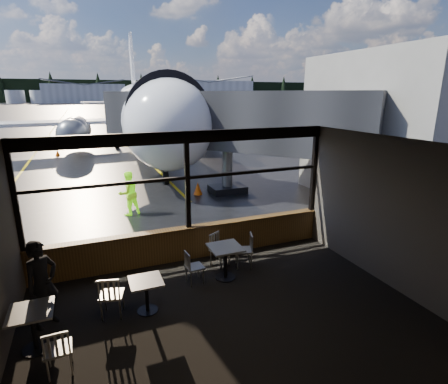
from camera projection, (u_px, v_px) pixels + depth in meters
ground_plane at (89, 107)px, 116.95m from camera, size 520.00×520.00×0.00m
carpet_floor at (232, 321)px, 7.01m from camera, size 8.00×6.00×0.01m
ceiling at (233, 148)px, 6.06m from camera, size 8.00×6.00×0.04m
wall_right at (393, 214)px, 7.97m from camera, size 0.04×6.00×3.50m
wall_back at (338, 343)px, 3.86m from camera, size 8.00×0.04×3.50m
window_sill at (189, 243)px, 9.57m from camera, size 8.00×0.28×0.90m
window_header at (186, 137)px, 8.79m from camera, size 8.00×0.18×0.30m
mullion_left at (14, 197)px, 7.69m from camera, size 0.12×0.12×2.60m
mullion_centre at (187, 181)px, 9.10m from camera, size 0.12×0.12×2.60m
mullion_right at (314, 170)px, 10.51m from camera, size 0.12×0.12×2.60m
window_transom at (187, 178)px, 9.07m from camera, size 8.00×0.10×0.08m
airliner at (142, 77)px, 27.63m from camera, size 34.25×39.86×11.37m
jet_bridge at (232, 138)px, 15.21m from camera, size 9.50×11.61×5.07m
cafe_table_near at (225, 262)px, 8.54m from camera, size 0.77×0.77×0.84m
cafe_table_mid at (147, 296)px, 7.24m from camera, size 0.66×0.66×0.72m
cafe_table_left at (34, 330)px, 6.13m from camera, size 0.73×0.73×0.80m
chair_near_e at (244, 250)px, 9.12m from camera, size 0.62×0.62×0.91m
chair_near_w at (195, 267)px, 8.32m from camera, size 0.49×0.49×0.83m
chair_near_n at (220, 250)px, 9.16m from camera, size 0.66×0.66×0.89m
chair_mid_s at (112, 295)px, 7.07m from camera, size 0.62×0.62×0.94m
chair_left_s at (58, 349)px, 5.62m from camera, size 0.49×0.49×0.87m
passenger at (42, 284)px, 6.68m from camera, size 0.77×0.75×1.78m
ground_crew at (128, 193)px, 12.99m from camera, size 0.99×0.90×1.66m
cone_nose at (198, 188)px, 15.77m from camera, size 0.40×0.40×0.56m
cone_wing at (57, 153)px, 25.54m from camera, size 0.33×0.33×0.46m
terminal_annex at (400, 128)px, 14.69m from camera, size 5.00×7.00×6.00m
hangar_mid at (84, 92)px, 173.69m from camera, size 38.00×15.00×10.00m
hangar_right at (203, 91)px, 188.58m from camera, size 50.00×20.00×12.00m
fuel_tank_a at (15, 97)px, 160.85m from camera, size 8.00×8.00×6.00m
fuel_tank_b at (40, 97)px, 164.42m from camera, size 8.00×8.00×6.00m
fuel_tank_c at (63, 97)px, 167.99m from camera, size 8.00×8.00×6.00m
treeline at (84, 91)px, 195.77m from camera, size 360.00×3.00×12.00m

